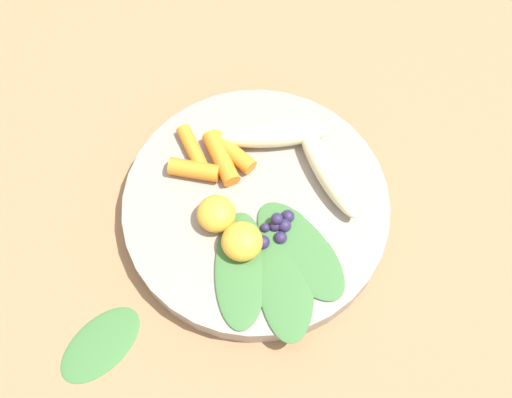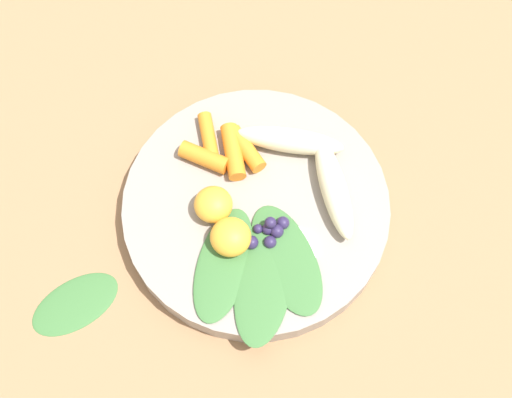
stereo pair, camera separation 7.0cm
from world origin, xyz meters
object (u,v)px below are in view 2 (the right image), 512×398
(banana_peeled_left, at_px, (290,140))
(kale_leaf_stray, at_px, (75,303))
(bowl, at_px, (256,208))
(orange_segment_near, at_px, (231,237))
(banana_peeled_right, at_px, (334,188))

(banana_peeled_left, bearing_deg, kale_leaf_stray, 46.80)
(bowl, xyz_separation_m, orange_segment_near, (0.05, -0.02, 0.03))
(orange_segment_near, xyz_separation_m, kale_leaf_stray, (0.07, -0.15, -0.04))
(banana_peeled_left, xyz_separation_m, banana_peeled_right, (0.05, 0.05, 0.00))
(banana_peeled_left, height_order, orange_segment_near, orange_segment_near)
(banana_peeled_left, distance_m, banana_peeled_right, 0.07)
(kale_leaf_stray, bearing_deg, orange_segment_near, 167.21)
(bowl, relative_size, banana_peeled_right, 2.43)
(kale_leaf_stray, bearing_deg, banana_peeled_right, 170.42)
(bowl, distance_m, banana_peeled_left, 0.08)
(banana_peeled_left, relative_size, banana_peeled_right, 1.00)
(bowl, height_order, orange_segment_near, orange_segment_near)
(banana_peeled_left, distance_m, kale_leaf_stray, 0.28)
(bowl, xyz_separation_m, banana_peeled_right, (-0.02, 0.08, 0.03))
(banana_peeled_left, relative_size, orange_segment_near, 2.79)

